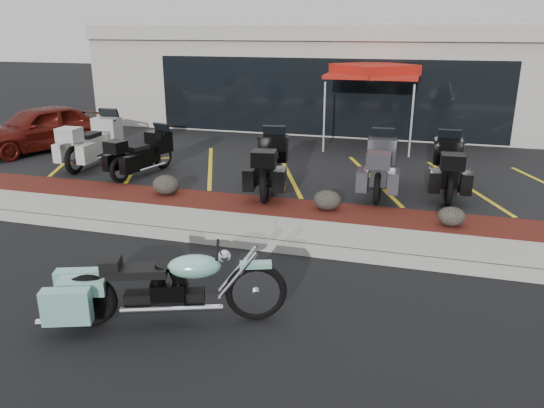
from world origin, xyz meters
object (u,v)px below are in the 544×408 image
(traffic_cone, at_px, (271,142))
(parked_car, at_px, (39,128))
(popup_canopy, at_px, (374,72))
(hero_cruiser, at_px, (256,284))
(touring_white, at_px, (110,134))

(traffic_cone, bearing_deg, parked_car, -163.48)
(traffic_cone, relative_size, popup_canopy, 0.15)
(parked_car, height_order, popup_canopy, popup_canopy)
(hero_cruiser, distance_m, parked_car, 11.99)
(touring_white, xyz_separation_m, popup_canopy, (6.99, 3.86, 1.58))
(hero_cruiser, xyz_separation_m, popup_canopy, (0.30, 10.99, 1.91))
(hero_cruiser, relative_size, traffic_cone, 6.14)
(touring_white, distance_m, parked_car, 2.71)
(touring_white, distance_m, popup_canopy, 8.13)
(hero_cruiser, distance_m, popup_canopy, 11.16)
(popup_canopy, bearing_deg, hero_cruiser, -79.05)
(hero_cruiser, xyz_separation_m, parked_car, (-9.37, 7.47, 0.29))
(hero_cruiser, bearing_deg, touring_white, 113.16)
(popup_canopy, bearing_deg, parked_car, -147.44)
(hero_cruiser, bearing_deg, popup_canopy, 68.46)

